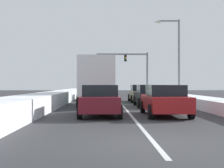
{
  "coord_description": "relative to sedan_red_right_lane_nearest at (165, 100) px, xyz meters",
  "views": [
    {
      "loc": [
        -1.29,
        -8.23,
        1.54
      ],
      "look_at": [
        -0.64,
        20.88,
        1.57
      ],
      "focal_mm": 50.85,
      "sensor_mm": 36.0,
      "label": 1
    }
  ],
  "objects": [
    {
      "name": "sedan_red_right_lane_nearest",
      "position": [
        0.0,
        0.0,
        0.0
      ],
      "size": [
        2.0,
        4.5,
        1.51
      ],
      "color": "maroon",
      "rests_on": "ground"
    },
    {
      "name": "sedan_tan_right_lane_third",
      "position": [
        0.2,
        12.06,
        0.0
      ],
      "size": [
        2.0,
        4.5,
        1.51
      ],
      "color": "#937F60",
      "rests_on": "ground"
    },
    {
      "name": "street_lamp_right_mid",
      "position": [
        4.45,
        17.45,
        4.2
      ],
      "size": [
        2.66,
        0.36,
        8.32
      ],
      "color": "gray",
      "rests_on": "ground"
    },
    {
      "name": "sedan_maroon_center_lane_nearest",
      "position": [
        -3.15,
        0.09,
        0.0
      ],
      "size": [
        2.0,
        4.5,
        1.51
      ],
      "color": "maroon",
      "rests_on": "ground"
    },
    {
      "name": "sedan_gray_center_lane_third",
      "position": [
        -3.32,
        15.5,
        0.0
      ],
      "size": [
        2.0,
        4.5,
        1.51
      ],
      "color": "slate",
      "rests_on": "ground"
    },
    {
      "name": "box_truck_center_lane_second",
      "position": [
        -3.46,
        7.27,
        1.14
      ],
      "size": [
        2.53,
        7.2,
        3.36
      ],
      "color": "#1E5633",
      "rests_on": "ground"
    },
    {
      "name": "sedan_black_right_lane_second",
      "position": [
        0.19,
        6.39,
        0.0
      ],
      "size": [
        2.0,
        4.5,
        1.51
      ],
      "color": "black",
      "rests_on": "ground"
    },
    {
      "name": "snow_bank_right_shoulder",
      "position": [
        3.67,
        11.76,
        -0.44
      ],
      "size": [
        2.0,
        41.72,
        0.66
      ],
      "primitive_type": "cube",
      "color": "white",
      "rests_on": "ground"
    },
    {
      "name": "street_lamp_right_near",
      "position": [
        3.71,
        2.28,
        4.01
      ],
      "size": [
        2.66,
        0.36,
        7.94
      ],
      "color": "gray",
      "rests_on": "ground"
    },
    {
      "name": "snow_bank_left_shoulder",
      "position": [
        -6.93,
        11.76,
        -0.3
      ],
      "size": [
        2.08,
        41.72,
        0.93
      ],
      "primitive_type": "cube",
      "color": "white",
      "rests_on": "ground"
    },
    {
      "name": "lane_stripe_between_right_lane_and_center_lane",
      "position": [
        -1.63,
        11.76,
        -0.76
      ],
      "size": [
        0.14,
        41.72,
        0.01
      ],
      "primitive_type": "cube",
      "color": "silver",
      "rests_on": "ground"
    },
    {
      "name": "traffic_light_gantry",
      "position": [
        0.94,
        30.71,
        3.73
      ],
      "size": [
        7.54,
        0.47,
        6.2
      ],
      "color": "slate",
      "rests_on": "ground"
    },
    {
      "name": "ground_plane",
      "position": [
        -1.63,
        7.97,
        -0.76
      ],
      "size": [
        120.0,
        120.0,
        0.0
      ],
      "primitive_type": "plane",
      "color": "#333335"
    }
  ]
}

